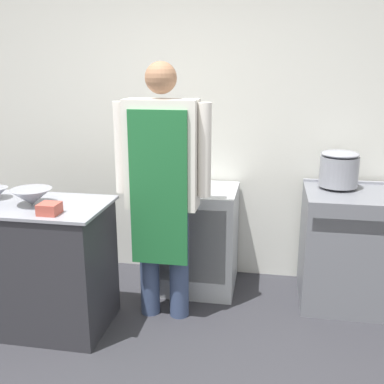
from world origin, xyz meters
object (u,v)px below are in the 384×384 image
object	(u,v)px
person_cook	(162,178)
stove	(361,249)
stock_pot	(339,168)
mixing_bowl	(32,197)
plastic_tub	(49,209)
fridge_unit	(194,238)

from	to	relation	value
person_cook	stove	bearing A→B (deg)	17.17
stock_pot	mixing_bowl	bearing A→B (deg)	-157.54
person_cook	stock_pot	xyz separation A→B (m)	(1.24, 0.56, -0.00)
stove	person_cook	bearing A→B (deg)	-162.83
person_cook	mixing_bowl	distance (m)	0.87
mixing_bowl	stock_pot	xyz separation A→B (m)	(2.06, 0.85, 0.09)
person_cook	plastic_tub	distance (m)	0.77
stove	fridge_unit	world-z (taller)	stove
stove	mixing_bowl	bearing A→B (deg)	-161.86
person_cook	mixing_bowl	world-z (taller)	person_cook
plastic_tub	stock_pot	distance (m)	2.11
stove	stock_pot	xyz separation A→B (m)	(-0.20, 0.11, 0.60)
stove	plastic_tub	bearing A→B (deg)	-156.15
person_cook	stock_pot	size ratio (longest dim) A/B	6.32
fridge_unit	person_cook	size ratio (longest dim) A/B	0.46
mixing_bowl	stove	bearing A→B (deg)	18.14
mixing_bowl	stock_pot	size ratio (longest dim) A/B	0.94
plastic_tub	stock_pot	bearing A→B (deg)	28.80
mixing_bowl	fridge_unit	bearing A→B (deg)	39.78
fridge_unit	plastic_tub	bearing A→B (deg)	-127.74
stove	stock_pot	size ratio (longest dim) A/B	3.14
fridge_unit	mixing_bowl	xyz separation A→B (m)	(-0.95, -0.79, 0.53)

